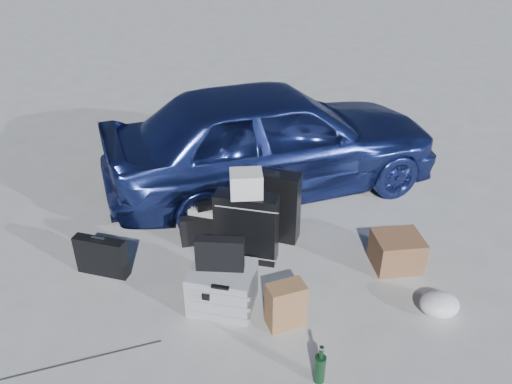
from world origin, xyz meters
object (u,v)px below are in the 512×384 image
(pelican_case, at_px, (222,287))
(suitcase_left, at_px, (271,205))
(suitcase_right, at_px, (246,227))
(green_bottle, at_px, (320,365))
(duffel_bag, at_px, (210,224))
(cardboard_box, at_px, (397,251))
(briefcase, at_px, (101,257))
(car, at_px, (273,138))

(pelican_case, height_order, suitcase_left, suitcase_left)
(suitcase_right, bearing_deg, green_bottle, -56.41)
(suitcase_right, relative_size, duffel_bag, 1.13)
(pelican_case, distance_m, cardboard_box, 1.64)
(briefcase, bearing_deg, green_bottle, -17.24)
(suitcase_left, xyz_separation_m, green_bottle, (0.27, -1.75, -0.20))
(car, distance_m, briefcase, 2.25)
(suitcase_left, distance_m, cardboard_box, 1.24)
(pelican_case, height_order, duffel_bag, pelican_case)
(duffel_bag, xyz_separation_m, green_bottle, (0.87, -1.74, 0.01))
(car, relative_size, suitcase_left, 5.24)
(duffel_bag, height_order, cardboard_box, cardboard_box)
(pelican_case, relative_size, suitcase_left, 0.72)
(cardboard_box, bearing_deg, green_bottle, -123.74)
(suitcase_right, bearing_deg, briefcase, -156.84)
(car, distance_m, suitcase_right, 1.39)
(car, relative_size, duffel_bag, 6.19)
(cardboard_box, distance_m, green_bottle, 1.53)
(suitcase_left, height_order, cardboard_box, suitcase_left)
(suitcase_right, bearing_deg, car, 91.20)
(pelican_case, bearing_deg, suitcase_left, 79.10)
(briefcase, relative_size, duffel_bag, 0.79)
(suitcase_right, distance_m, cardboard_box, 1.38)
(car, bearing_deg, green_bottle, 165.64)
(pelican_case, height_order, cardboard_box, pelican_case)
(pelican_case, height_order, briefcase, same)
(briefcase, bearing_deg, duffel_bag, 47.24)
(green_bottle, bearing_deg, car, 94.71)
(pelican_case, distance_m, duffel_bag, 0.99)
(car, bearing_deg, cardboard_box, -162.65)
(green_bottle, bearing_deg, suitcase_right, 110.11)
(duffel_bag, bearing_deg, cardboard_box, -27.62)
(briefcase, height_order, duffel_bag, briefcase)
(suitcase_left, relative_size, green_bottle, 2.27)
(suitcase_left, relative_size, duffel_bag, 1.18)
(car, xyz_separation_m, cardboard_box, (1.07, -1.46, -0.48))
(car, xyz_separation_m, suitcase_right, (-0.29, -1.33, -0.29))
(briefcase, xyz_separation_m, cardboard_box, (2.65, 0.09, -0.03))
(car, distance_m, duffel_bag, 1.28)
(pelican_case, relative_size, green_bottle, 1.62)
(pelican_case, xyz_separation_m, suitcase_left, (0.43, 0.99, 0.17))
(pelican_case, bearing_deg, cardboard_box, 30.77)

